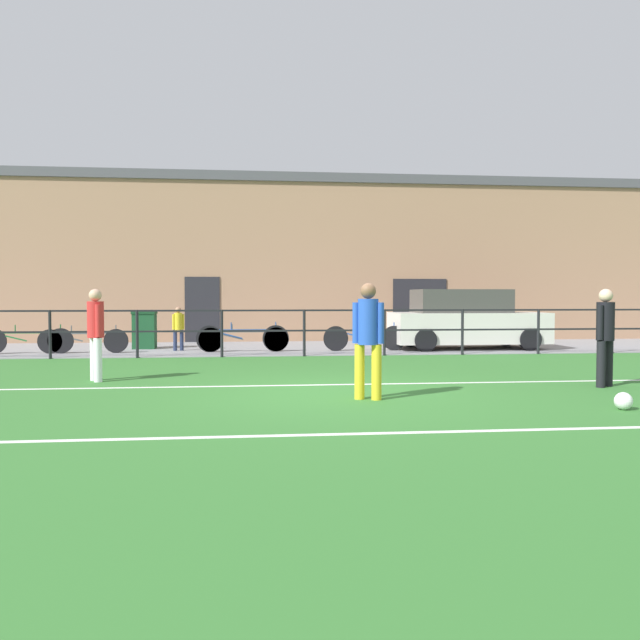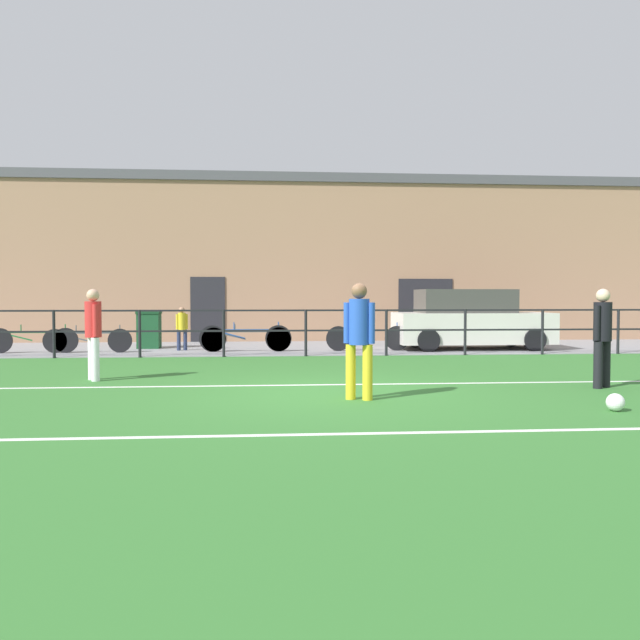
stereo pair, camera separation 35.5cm
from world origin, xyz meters
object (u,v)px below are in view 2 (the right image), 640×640
Objects in this scene: player_winger at (93,329)px; parked_car_red at (470,321)px; player_striker at (359,334)px; bicycle_parked_3 at (246,339)px; bicycle_parked_2 at (368,338)px; trash_bin_0 at (149,329)px; bicycle_parked_4 at (32,340)px; player_goalkeeper at (602,332)px; bicycle_parked_0 at (87,340)px; bicycle_parked_1 at (245,338)px; spectator_child at (182,326)px; soccer_ball_match at (615,402)px.

parked_car_red reaches higher than player_winger.
player_striker is 8.04m from bicycle_parked_3.
trash_bin_0 is at bearing 167.54° from bicycle_parked_2.
player_striker is 0.73× the size of bicycle_parked_4.
parked_car_red is 1.80× the size of bicycle_parked_3.
bicycle_parked_4 is (-7.31, 7.80, -0.58)m from player_striker.
player_winger is 7.84m from bicycle_parked_2.
player_winger reaches higher than player_goalkeeper.
trash_bin_0 reaches higher than bicycle_parked_4.
player_striker reaches higher than bicycle_parked_3.
bicycle_parked_0 is 4.05m from bicycle_parked_1.
bicycle_parked_2 is 8.66m from bicycle_parked_4.
bicycle_parked_4 is at bearing -180.00° from bicycle_parked_0.
player_winger is at bearing 66.60° from spectator_child.
bicycle_parked_1 is at bearing 0.00° from bicycle_parked_0.
player_winger reaches higher than bicycle_parked_1.
bicycle_parked_1 is (-6.16, -0.40, -0.41)m from parked_car_red.
parked_car_red is (8.59, 5.79, -0.11)m from player_winger.
soccer_ball_match is 12.75m from bicycle_parked_0.
player_goalkeeper is 9.16m from bicycle_parked_1.
bicycle_parked_3 is at bearing 0.00° from bicycle_parked_4.
bicycle_parked_4 is (-11.58, -0.40, -0.44)m from parked_car_red.
bicycle_parked_3 is at bearing -81.24° from player_goalkeeper.
bicycle_parked_2 is at bearing -0.00° from bicycle_parked_3.
bicycle_parked_2 is (-2.69, 6.96, -0.54)m from player_goalkeeper.
trash_bin_0 is at bearing 45.11° from bicycle_parked_0.
player_goalkeeper is 2.33m from soccer_ball_match.
trash_bin_0 is (1.32, 1.32, 0.20)m from bicycle_parked_0.
player_winger is at bearing -7.39° from player_striker.
bicycle_parked_1 is 2.31× the size of trash_bin_0.
spectator_child reaches higher than soccer_ball_match.
parked_car_red is at bearing 7.88° from bicycle_parked_2.
soccer_ball_match is at bearing -40.61° from bicycle_parked_4.
player_winger is at bearing -60.97° from bicycle_parked_4.
bicycle_parked_0 is (-9.07, 8.95, 0.23)m from soccer_ball_match.
player_striker reaches higher than player_winger.
bicycle_parked_1 is (4.05, 0.00, 0.04)m from bicycle_parked_0.
player_winger is (-8.36, 1.57, 0.00)m from player_goalkeeper.
player_winger is 1.36× the size of spectator_child.
bicycle_parked_1 is at bearing -176.25° from parked_car_red.
spectator_child is 1.85m from bicycle_parked_3.
bicycle_parked_1 is at bearing 0.00° from bicycle_parked_4.
spectator_child is at bearing 13.28° from bicycle_parked_0.
player_striker is 10.70m from bicycle_parked_4.
player_striker reaches higher than bicycle_parked_1.
bicycle_parked_2 is (5.67, 5.39, -0.54)m from player_winger.
player_striker is at bearing -99.82° from bicycle_parked_2.
player_goalkeeper is at bearing 65.46° from soccer_ball_match.
player_striker is 0.68× the size of bicycle_parked_1.
parked_car_red is at bearing -95.74° from player_striker.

